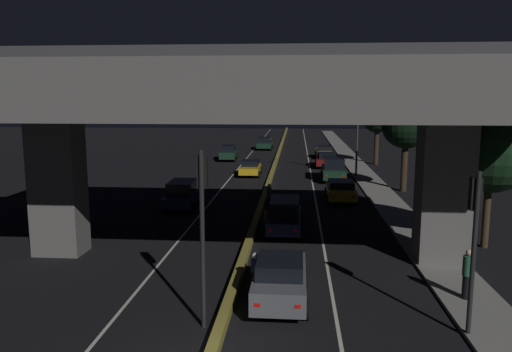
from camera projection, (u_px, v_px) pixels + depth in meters
lane_line_left_inner at (236, 171)px, 47.45m from camera, size 0.12×126.00×0.00m
lane_line_right_inner at (311, 172)px, 46.88m from camera, size 0.12×126.00×0.00m
median_divider at (273, 170)px, 47.14m from camera, size 0.34×126.00×0.34m
sidewalk_right at (373, 185)px, 39.59m from camera, size 2.17×126.00×0.12m
elevated_overpass at (245, 98)px, 20.84m from camera, size 23.89×11.39×9.12m
traffic_light_left_of_median at (203, 208)px, 14.82m from camera, size 0.30×0.49×5.47m
traffic_light_right_of_median at (474, 225)px, 14.25m from camera, size 0.30×0.49×4.94m
street_lamp at (353, 125)px, 43.20m from camera, size 2.66×0.32×7.64m
car_grey_lead at (280, 279)px, 17.08m from camera, size 1.93×4.24×1.59m
car_dark_blue_second at (285, 215)px, 25.96m from camera, size 1.88×4.48×1.75m
car_taxi_yellow_third at (341, 190)px, 33.84m from camera, size 2.03×4.35×1.41m
car_dark_green_fourth at (333, 168)px, 42.03m from camera, size 2.08×4.69×1.96m
car_dark_red_fifth at (326, 160)px, 50.06m from camera, size 2.14×4.57×1.47m
car_taxi_yellow_sixth at (324, 152)px, 57.48m from camera, size 1.92×4.56×1.42m
car_dark_blue_lead_oncoming at (183, 194)px, 31.70m from camera, size 2.05×4.55×1.71m
car_taxi_yellow_second_oncoming at (250, 168)px, 44.73m from camera, size 1.85×4.05×1.35m
car_dark_green_third_oncoming at (228, 153)px, 55.29m from camera, size 1.96×4.11×1.69m
car_dark_green_fourth_oncoming at (265, 143)px, 66.71m from camera, size 2.10×4.23×1.63m
motorcycle_black_filtering_near at (255, 275)px, 18.07m from camera, size 0.33×1.93×1.43m
motorcycle_blue_filtering_mid at (267, 221)px, 25.85m from camera, size 0.34×1.80×1.45m
motorcycle_red_filtering_far at (269, 196)px, 32.44m from camera, size 0.33×1.87×1.41m
pedestrian_on_sidewalk at (468, 274)px, 17.02m from camera, size 0.37×0.37×1.75m
roadside_tree_kerbside_near at (491, 149)px, 22.69m from camera, size 4.00×4.00×6.64m
roadside_tree_kerbside_mid at (406, 125)px, 36.50m from camera, size 3.63×3.63×6.84m
roadside_tree_kerbside_far at (377, 117)px, 51.38m from camera, size 3.31×3.31×6.62m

